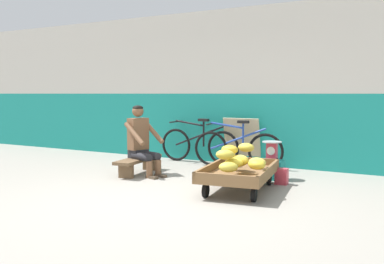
# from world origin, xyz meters

# --- Properties ---
(ground_plane) EXTENTS (80.00, 80.00, 0.00)m
(ground_plane) POSITION_xyz_m (0.00, 0.00, 0.00)
(ground_plane) COLOR gray
(back_wall) EXTENTS (16.00, 0.30, 2.92)m
(back_wall) POSITION_xyz_m (0.00, 3.23, 1.46)
(back_wall) COLOR #19847A
(back_wall) RESTS_ON ground
(banana_cart) EXTENTS (1.01, 1.53, 0.36)m
(banana_cart) POSITION_xyz_m (0.69, 1.03, 0.24)
(banana_cart) COLOR brown
(banana_cart) RESTS_ON ground
(banana_pile) EXTENTS (0.93, 1.18, 0.26)m
(banana_pile) POSITION_xyz_m (0.70, 0.96, 0.46)
(banana_pile) COLOR yellow
(banana_pile) RESTS_ON banana_cart
(low_bench) EXTENTS (0.39, 1.12, 0.27)m
(low_bench) POSITION_xyz_m (-1.25, 1.38, 0.20)
(low_bench) COLOR brown
(low_bench) RESTS_ON ground
(vendor_seated) EXTENTS (0.73, 0.59, 1.14)m
(vendor_seated) POSITION_xyz_m (-1.16, 1.36, 0.57)
(vendor_seated) COLOR brown
(vendor_seated) RESTS_ON ground
(plastic_crate) EXTENTS (0.36, 0.28, 0.30)m
(plastic_crate) POSITION_xyz_m (0.84, 2.02, 0.15)
(plastic_crate) COLOR #19847F
(plastic_crate) RESTS_ON ground
(weighing_scale) EXTENTS (0.30, 0.30, 0.29)m
(weighing_scale) POSITION_xyz_m (0.84, 2.02, 0.45)
(weighing_scale) COLOR #28282D
(weighing_scale) RESTS_ON plastic_crate
(bicycle_near_left) EXTENTS (1.66, 0.48, 0.86)m
(bicycle_near_left) POSITION_xyz_m (-0.88, 2.86, 0.35)
(bicycle_near_left) COLOR black
(bicycle_near_left) RESTS_ON ground
(bicycle_far_left) EXTENTS (1.66, 0.48, 0.86)m
(bicycle_far_left) POSITION_xyz_m (-0.02, 2.71, 0.35)
(bicycle_far_left) COLOR black
(bicycle_far_left) RESTS_ON ground
(sign_board) EXTENTS (0.70, 0.22, 0.88)m
(sign_board) POSITION_xyz_m (-0.05, 3.03, 0.44)
(sign_board) COLOR #C6B289
(sign_board) RESTS_ON ground
(shopping_bag) EXTENTS (0.18, 0.12, 0.24)m
(shopping_bag) POSITION_xyz_m (1.08, 1.71, 0.12)
(shopping_bag) COLOR #D13D4C
(shopping_bag) RESTS_ON ground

